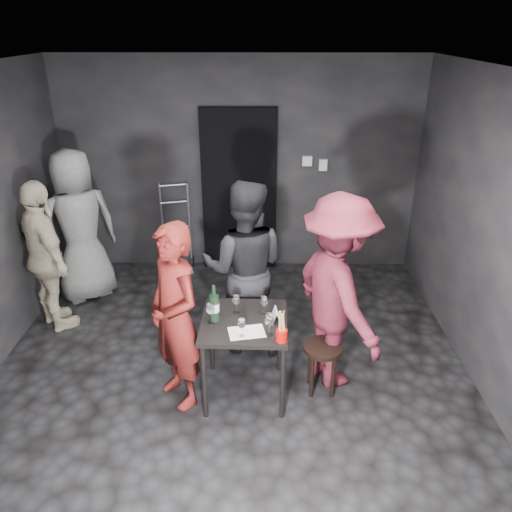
{
  "coord_description": "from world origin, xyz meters",
  "views": [
    {
      "loc": [
        0.27,
        -3.67,
        3.03
      ],
      "look_at": [
        0.24,
        0.25,
        1.17
      ],
      "focal_mm": 35.0,
      "sensor_mm": 36.0,
      "label": 1
    }
  ],
  "objects_px": {
    "breadstick_cup": "(282,327)",
    "tasting_table": "(244,330)",
    "server_red": "(175,310)",
    "woman_black": "(244,255)",
    "bystander_cream": "(45,251)",
    "stool": "(322,355)",
    "hand_truck": "(178,254)",
    "wine_bottle": "(214,307)",
    "man_maroon": "(339,276)",
    "bystander_grey": "(77,212)"
  },
  "relations": [
    {
      "from": "breadstick_cup",
      "to": "tasting_table",
      "type": "bearing_deg",
      "value": 135.57
    },
    {
      "from": "server_red",
      "to": "woman_black",
      "type": "distance_m",
      "value": 0.99
    },
    {
      "from": "breadstick_cup",
      "to": "bystander_cream",
      "type": "bearing_deg",
      "value": 150.39
    },
    {
      "from": "stool",
      "to": "hand_truck",
      "type": "bearing_deg",
      "value": 124.3
    },
    {
      "from": "stool",
      "to": "wine_bottle",
      "type": "height_order",
      "value": "wine_bottle"
    },
    {
      "from": "server_red",
      "to": "breadstick_cup",
      "type": "distance_m",
      "value": 0.89
    },
    {
      "from": "man_maroon",
      "to": "wine_bottle",
      "type": "xyz_separation_m",
      "value": [
        -1.05,
        -0.22,
        -0.19
      ]
    },
    {
      "from": "tasting_table",
      "to": "bystander_cream",
      "type": "height_order",
      "value": "bystander_cream"
    },
    {
      "from": "server_red",
      "to": "man_maroon",
      "type": "distance_m",
      "value": 1.4
    },
    {
      "from": "tasting_table",
      "to": "breadstick_cup",
      "type": "distance_m",
      "value": 0.48
    },
    {
      "from": "woman_black",
      "to": "bystander_cream",
      "type": "bearing_deg",
      "value": -3.96
    },
    {
      "from": "hand_truck",
      "to": "breadstick_cup",
      "type": "bearing_deg",
      "value": -80.58
    },
    {
      "from": "hand_truck",
      "to": "bystander_cream",
      "type": "relative_size",
      "value": 0.66
    },
    {
      "from": "wine_bottle",
      "to": "breadstick_cup",
      "type": "height_order",
      "value": "wine_bottle"
    },
    {
      "from": "tasting_table",
      "to": "man_maroon",
      "type": "bearing_deg",
      "value": 14.73
    },
    {
      "from": "woman_black",
      "to": "bystander_grey",
      "type": "bearing_deg",
      "value": -22.17
    },
    {
      "from": "man_maroon",
      "to": "wine_bottle",
      "type": "relative_size",
      "value": 6.42
    },
    {
      "from": "stool",
      "to": "wine_bottle",
      "type": "xyz_separation_m",
      "value": [
        -0.93,
        -0.03,
        0.5
      ]
    },
    {
      "from": "server_red",
      "to": "man_maroon",
      "type": "bearing_deg",
      "value": 62.83
    },
    {
      "from": "woman_black",
      "to": "server_red",
      "type": "bearing_deg",
      "value": 61.25
    },
    {
      "from": "bystander_grey",
      "to": "server_red",
      "type": "bearing_deg",
      "value": 91.3
    },
    {
      "from": "woman_black",
      "to": "man_maroon",
      "type": "distance_m",
      "value": 0.97
    },
    {
      "from": "stool",
      "to": "bystander_cream",
      "type": "relative_size",
      "value": 0.26
    },
    {
      "from": "hand_truck",
      "to": "woman_black",
      "type": "height_order",
      "value": "woman_black"
    },
    {
      "from": "server_red",
      "to": "wine_bottle",
      "type": "xyz_separation_m",
      "value": [
        0.32,
        0.08,
        -0.02
      ]
    },
    {
      "from": "tasting_table",
      "to": "wine_bottle",
      "type": "relative_size",
      "value": 2.26
    },
    {
      "from": "hand_truck",
      "to": "tasting_table",
      "type": "height_order",
      "value": "hand_truck"
    },
    {
      "from": "server_red",
      "to": "wine_bottle",
      "type": "height_order",
      "value": "server_red"
    },
    {
      "from": "tasting_table",
      "to": "server_red",
      "type": "bearing_deg",
      "value": -171.71
    },
    {
      "from": "tasting_table",
      "to": "bystander_grey",
      "type": "distance_m",
      "value": 2.62
    },
    {
      "from": "man_maroon",
      "to": "hand_truck",
      "type": "bearing_deg",
      "value": 14.53
    },
    {
      "from": "tasting_table",
      "to": "man_maroon",
      "type": "distance_m",
      "value": 0.93
    },
    {
      "from": "bystander_grey",
      "to": "tasting_table",
      "type": "bearing_deg",
      "value": 102.34
    },
    {
      "from": "bystander_cream",
      "to": "bystander_grey",
      "type": "xyz_separation_m",
      "value": [
        0.13,
        0.66,
        0.18
      ]
    },
    {
      "from": "hand_truck",
      "to": "wine_bottle",
      "type": "xyz_separation_m",
      "value": [
        0.72,
        -2.45,
        0.66
      ]
    },
    {
      "from": "bystander_cream",
      "to": "wine_bottle",
      "type": "xyz_separation_m",
      "value": [
        1.83,
        -1.06,
        -0.02
      ]
    },
    {
      "from": "server_red",
      "to": "hand_truck",
      "type": "bearing_deg",
      "value": 149.89
    },
    {
      "from": "stool",
      "to": "wine_bottle",
      "type": "relative_size",
      "value": 1.42
    },
    {
      "from": "breadstick_cup",
      "to": "woman_black",
      "type": "bearing_deg",
      "value": 107.37
    },
    {
      "from": "bystander_grey",
      "to": "bystander_cream",
      "type": "bearing_deg",
      "value": 42.3
    },
    {
      "from": "bystander_grey",
      "to": "wine_bottle",
      "type": "bearing_deg",
      "value": 98.4
    },
    {
      "from": "hand_truck",
      "to": "wine_bottle",
      "type": "relative_size",
      "value": 3.55
    },
    {
      "from": "tasting_table",
      "to": "bystander_cream",
      "type": "relative_size",
      "value": 0.42
    },
    {
      "from": "hand_truck",
      "to": "bystander_grey",
      "type": "xyz_separation_m",
      "value": [
        -0.97,
        -0.73,
        0.86
      ]
    },
    {
      "from": "tasting_table",
      "to": "bystander_grey",
      "type": "relative_size",
      "value": 0.35
    },
    {
      "from": "man_maroon",
      "to": "bystander_cream",
      "type": "distance_m",
      "value": 3.0
    },
    {
      "from": "woman_black",
      "to": "breadstick_cup",
      "type": "distance_m",
      "value": 1.09
    },
    {
      "from": "hand_truck",
      "to": "breadstick_cup",
      "type": "height_order",
      "value": "hand_truck"
    },
    {
      "from": "tasting_table",
      "to": "stool",
      "type": "distance_m",
      "value": 0.74
    },
    {
      "from": "man_maroon",
      "to": "breadstick_cup",
      "type": "distance_m",
      "value": 0.74
    }
  ]
}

